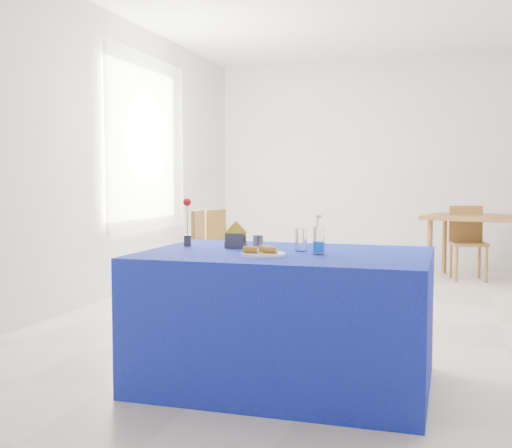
# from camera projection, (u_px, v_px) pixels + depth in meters

# --- Properties ---
(floor) EXTENTS (7.00, 7.00, 0.00)m
(floor) POSITION_uv_depth(u_px,v_px,m) (362.00, 316.00, 5.48)
(floor) COLOR beige
(floor) RESTS_ON ground
(room_shell) EXTENTS (7.00, 7.00, 7.00)m
(room_shell) POSITION_uv_depth(u_px,v_px,m) (364.00, 110.00, 5.36)
(room_shell) COLOR silver
(room_shell) RESTS_ON ground
(window_pane) EXTENTS (0.04, 1.50, 1.60)m
(window_pane) POSITION_uv_depth(u_px,v_px,m) (142.00, 144.00, 6.86)
(window_pane) COLOR white
(window_pane) RESTS_ON room_shell
(curtain) EXTENTS (0.04, 1.75, 1.85)m
(curtain) POSITION_uv_depth(u_px,v_px,m) (148.00, 144.00, 6.84)
(curtain) COLOR white
(curtain) RESTS_ON room_shell
(plate) EXTENTS (0.25, 0.25, 0.01)m
(plate) POSITION_uv_depth(u_px,v_px,m) (263.00, 254.00, 3.46)
(plate) COLOR white
(plate) RESTS_ON blue_table
(drinking_glass) EXTENTS (0.07, 0.07, 0.13)m
(drinking_glass) POSITION_uv_depth(u_px,v_px,m) (301.00, 240.00, 3.68)
(drinking_glass) COLOR white
(drinking_glass) RESTS_ON blue_table
(salt_shaker) EXTENTS (0.03, 0.03, 0.08)m
(salt_shaker) POSITION_uv_depth(u_px,v_px,m) (256.00, 242.00, 3.75)
(salt_shaker) COLOR slate
(salt_shaker) RESTS_ON blue_table
(pepper_shaker) EXTENTS (0.03, 0.03, 0.08)m
(pepper_shaker) POSITION_uv_depth(u_px,v_px,m) (261.00, 242.00, 3.75)
(pepper_shaker) COLOR slate
(pepper_shaker) RESTS_ON blue_table
(blue_table) EXTENTS (1.60, 1.10, 0.76)m
(blue_table) POSITION_uv_depth(u_px,v_px,m) (285.00, 318.00, 3.66)
(blue_table) COLOR #101895
(blue_table) RESTS_ON floor
(water_bottle) EXTENTS (0.07, 0.07, 0.21)m
(water_bottle) POSITION_uv_depth(u_px,v_px,m) (319.00, 241.00, 3.53)
(water_bottle) COLOR white
(water_bottle) RESTS_ON blue_table
(napkin_holder) EXTENTS (0.15, 0.06, 0.16)m
(napkin_holder) POSITION_uv_depth(u_px,v_px,m) (236.00, 240.00, 3.83)
(napkin_holder) COLOR #35353A
(napkin_holder) RESTS_ON blue_table
(rose_vase) EXTENTS (0.05, 0.05, 0.30)m
(rose_vase) POSITION_uv_depth(u_px,v_px,m) (187.00, 223.00, 3.94)
(rose_vase) COLOR #26262B
(rose_vase) RESTS_ON blue_table
(oak_table) EXTENTS (1.58, 1.20, 0.76)m
(oak_table) POSITION_uv_depth(u_px,v_px,m) (490.00, 222.00, 7.37)
(oak_table) COLOR brown
(oak_table) RESTS_ON floor
(chair_bg_left) EXTENTS (0.45, 0.45, 0.86)m
(chair_bg_left) POSITION_uv_depth(u_px,v_px,m) (467.00, 237.00, 7.48)
(chair_bg_left) COLOR brown
(chair_bg_left) RESTS_ON floor
(chair_win_a) EXTENTS (0.44, 0.44, 0.88)m
(chair_win_a) POSITION_uv_depth(u_px,v_px,m) (208.00, 248.00, 6.18)
(chair_win_a) COLOR brown
(chair_win_a) RESTS_ON floor
(chair_win_b) EXTENTS (0.46, 0.46, 0.83)m
(chair_win_b) POSITION_uv_depth(u_px,v_px,m) (222.00, 241.00, 7.18)
(chair_win_b) COLOR brown
(chair_win_b) RESTS_ON floor
(banana_pieces) EXTENTS (0.19, 0.12, 0.04)m
(banana_pieces) POSITION_uv_depth(u_px,v_px,m) (263.00, 249.00, 3.47)
(banana_pieces) COLOR gold
(banana_pieces) RESTS_ON plate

